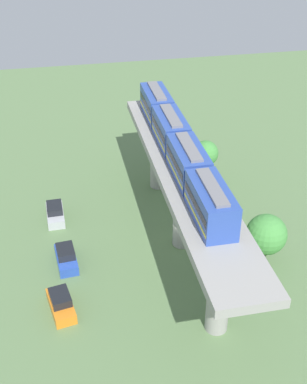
# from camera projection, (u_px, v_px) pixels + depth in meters

# --- Properties ---
(ground_plane) EXTENTS (120.00, 120.00, 0.00)m
(ground_plane) POSITION_uv_depth(u_px,v_px,m) (182.00, 243.00, 52.09)
(ground_plane) COLOR #5B7A4C
(viaduct) EXTENTS (5.20, 35.80, 8.67)m
(viaduct) POSITION_uv_depth(u_px,v_px,m) (184.00, 188.00, 48.52)
(viaduct) COLOR #999691
(viaduct) RESTS_ON ground
(train) EXTENTS (2.64, 27.45, 3.24)m
(train) POSITION_uv_depth(u_px,v_px,m) (179.00, 145.00, 48.50)
(train) COLOR #2D4CA5
(train) RESTS_ON viaduct
(parked_car_orange) EXTENTS (2.53, 4.46, 1.76)m
(parked_car_orange) POSITION_uv_depth(u_px,v_px,m) (61.00, 304.00, 43.76)
(parked_car_orange) COLOR orange
(parked_car_orange) RESTS_ON ground
(parked_car_blue) EXTENTS (2.16, 4.34, 1.76)m
(parked_car_blue) POSITION_uv_depth(u_px,v_px,m) (66.00, 257.00, 49.04)
(parked_car_blue) COLOR #284CB7
(parked_car_blue) RESTS_ON ground
(parked_car_silver) EXTENTS (1.92, 4.25, 1.76)m
(parked_car_silver) POSITION_uv_depth(u_px,v_px,m) (55.00, 213.00, 55.42)
(parked_car_silver) COLOR #B2B5BA
(parked_car_silver) RESTS_ON ground
(tree_near_viaduct) EXTENTS (3.96, 3.96, 5.24)m
(tree_near_viaduct) POSITION_uv_depth(u_px,v_px,m) (266.00, 234.00, 48.00)
(tree_near_viaduct) COLOR brown
(tree_near_viaduct) RESTS_ON ground
(tree_mid_lot) EXTENTS (3.11, 3.11, 5.23)m
(tree_mid_lot) POSITION_uv_depth(u_px,v_px,m) (206.00, 153.00, 61.06)
(tree_mid_lot) COLOR brown
(tree_mid_lot) RESTS_ON ground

